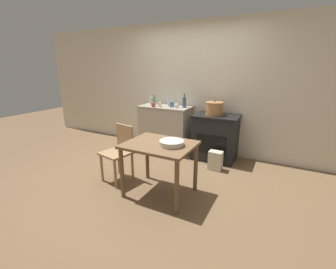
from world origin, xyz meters
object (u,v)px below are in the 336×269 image
(bottle_mid_left, at_px, (184,102))
(cup_right, at_px, (176,106))
(flour_sack, at_px, (215,160))
(cup_center, at_px, (153,105))
(mixing_bowl_large, at_px, (172,143))
(bottle_far_left, at_px, (154,101))
(bottle_center_left, at_px, (169,101))
(bottle_left, at_px, (151,101))
(stove, at_px, (215,137))
(stock_pot, at_px, (214,109))
(chair, at_px, (120,151))
(work_table, at_px, (160,152))
(cup_center_right, at_px, (172,104))
(cup_mid_right, at_px, (160,105))

(bottle_mid_left, xyz_separation_m, cup_right, (-0.12, -0.11, -0.07))
(flour_sack, xyz_separation_m, cup_center, (-1.40, 0.29, 0.81))
(mixing_bowl_large, bearing_deg, cup_center, 128.50)
(mixing_bowl_large, relative_size, cup_right, 3.65)
(bottle_far_left, relative_size, cup_center, 2.39)
(bottle_far_left, height_order, bottle_center_left, bottle_center_left)
(bottle_far_left, distance_m, bottle_mid_left, 0.71)
(bottle_left, bearing_deg, bottle_far_left, -14.42)
(stove, height_order, cup_right, cup_right)
(stock_pot, relative_size, bottle_left, 1.69)
(stove, relative_size, chair, 0.99)
(chair, relative_size, cup_center, 9.83)
(cup_center, bearing_deg, stove, 8.97)
(work_table, relative_size, chair, 1.05)
(work_table, height_order, bottle_left, bottle_left)
(chair, xyz_separation_m, cup_right, (0.28, 1.43, 0.50))
(bottle_left, bearing_deg, cup_right, -13.44)
(bottle_left, distance_m, bottle_center_left, 0.47)
(chair, bearing_deg, bottle_mid_left, 87.13)
(stock_pot, relative_size, bottle_mid_left, 1.20)
(mixing_bowl_large, xyz_separation_m, cup_center, (-1.11, 1.39, 0.20))
(cup_center, distance_m, cup_center_right, 0.37)
(mixing_bowl_large, relative_size, bottle_center_left, 1.11)
(chair, relative_size, bottle_far_left, 4.10)
(chair, xyz_separation_m, bottle_center_left, (0.06, 1.54, 0.57))
(bottle_mid_left, bearing_deg, chair, -104.62)
(cup_center_right, xyz_separation_m, cup_right, (0.12, -0.04, -0.01))
(work_table, relative_size, bottle_far_left, 4.29)
(bottle_center_left, height_order, cup_center, bottle_center_left)
(bottle_left, bearing_deg, stove, -3.40)
(stove, height_order, bottle_left, bottle_left)
(stove, xyz_separation_m, flour_sack, (0.16, -0.48, -0.26))
(flour_sack, relative_size, bottle_mid_left, 1.22)
(cup_center_right, bearing_deg, bottle_mid_left, 14.11)
(stock_pot, relative_size, cup_center_right, 3.11)
(stove, distance_m, bottle_mid_left, 0.91)
(stock_pot, height_order, cup_center_right, stock_pot)
(bottle_mid_left, relative_size, cup_center, 3.08)
(flour_sack, height_order, bottle_left, bottle_left)
(work_table, bearing_deg, bottle_left, 124.84)
(flour_sack, bearing_deg, bottle_mid_left, 148.21)
(bottle_far_left, bearing_deg, work_table, -57.18)
(stock_pot, height_order, cup_mid_right, stock_pot)
(mixing_bowl_large, bearing_deg, work_table, -178.90)
(flour_sack, bearing_deg, mixing_bowl_large, -104.69)
(mixing_bowl_large, xyz_separation_m, bottle_center_left, (-0.88, 1.63, 0.27))
(stock_pot, distance_m, cup_center, 1.21)
(work_table, xyz_separation_m, chair, (-0.76, 0.09, -0.14))
(bottle_left, relative_size, cup_center, 2.18)
(cup_center_right, bearing_deg, stove, 2.00)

